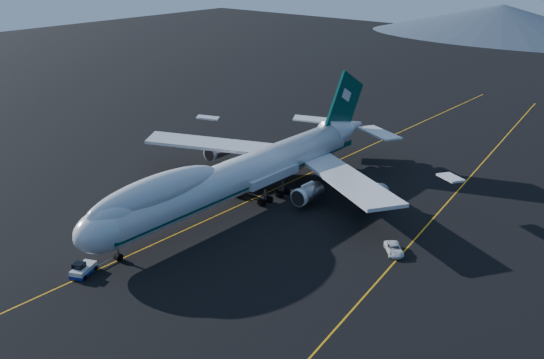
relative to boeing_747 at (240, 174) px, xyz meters
The scene contains 6 objects.
ground 5.81m from the boeing_747, 90.00° to the right, with size 500.00×500.00×0.00m, color black.
taxiway_line_main 5.80m from the boeing_747, 90.00° to the right, with size 0.25×220.00×0.01m, color orange.
taxiway_line_side 32.14m from the boeing_747, 18.38° to the left, with size 0.25×200.00×0.01m, color orange.
boeing_747 is the anchor object (origin of this frame).
pushback_tug 32.57m from the boeing_747, 90.89° to the right, with size 3.57×4.68×1.82m.
service_van 30.47m from the boeing_747, ahead, with size 2.26×4.90×1.36m, color white.
Camera 1 is at (67.98, -72.36, 43.66)m, focal length 40.00 mm.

